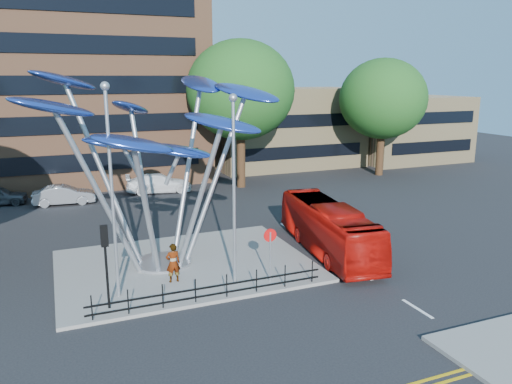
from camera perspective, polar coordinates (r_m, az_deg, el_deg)
name	(u,v)px	position (r m, az deg, el deg)	size (l,w,h in m)	color
ground	(249,316)	(20.06, -0.78, -14.00)	(120.00, 120.00, 0.00)	black
traffic_island	(185,265)	(24.99, -8.08, -8.31)	(12.00, 9.00, 0.15)	slate
brick_tower	(46,6)	(48.97, -22.88, 18.98)	(25.00, 15.00, 30.00)	brown
low_building_near	(286,127)	(52.04, 3.44, 7.39)	(15.00, 8.00, 8.00)	tan
low_building_far	(408,129)	(57.96, 16.98, 6.93)	(12.00, 8.00, 7.00)	tan
tree_right	(241,90)	(41.29, -1.77, 11.55)	(8.80, 8.80, 12.11)	black
tree_far	(383,99)	(48.08, 14.31, 10.26)	(8.00, 8.00, 10.81)	black
leaf_sculpture	(155,126)	(23.84, -11.52, 7.38)	(12.72, 9.54, 9.51)	#9EA0A5
street_lamp_left	(111,174)	(20.57, -16.27, 1.97)	(0.36, 0.36, 8.80)	#9EA0A5
street_lamp_right	(234,174)	(21.24, -2.55, 2.11)	(0.36, 0.36, 8.30)	#9EA0A5
traffic_light_island	(105,249)	(20.26, -16.86, -6.27)	(0.28, 0.18, 3.42)	black
no_entry_sign_island	(270,246)	(22.20, 1.62, -6.17)	(0.60, 0.10, 2.45)	#9EA0A5
pedestrian_railing_front	(211,290)	(20.98, -5.12, -11.12)	(10.00, 0.06, 1.00)	black
red_bus	(328,228)	(26.70, 8.27, -4.08)	(2.21, 9.45, 2.63)	#A90D07
pedestrian	(173,263)	(22.70, -9.46, -7.98)	(0.65, 0.43, 1.79)	gray
parked_car_mid	(64,195)	(38.90, -21.09, -0.32)	(1.51, 4.32, 1.42)	#999BA0
parked_car_right	(159,183)	(40.86, -11.02, 0.99)	(2.11, 5.18, 1.50)	white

